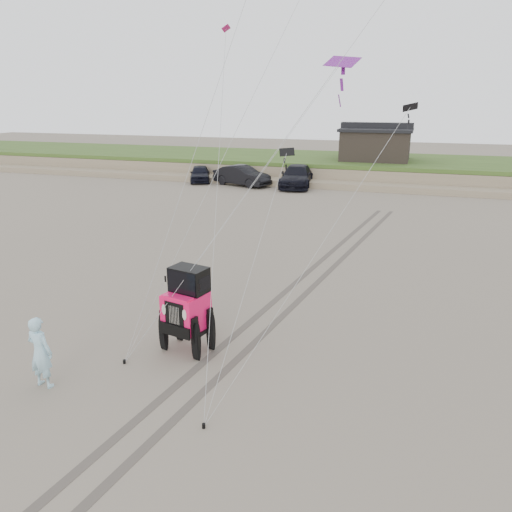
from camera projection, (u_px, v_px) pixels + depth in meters
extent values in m
plane|color=#6B6054|center=(173.00, 373.00, 13.70)|extent=(160.00, 160.00, 0.00)
cube|color=#7A6B54|center=(354.00, 169.00, 47.94)|extent=(160.00, 12.00, 1.40)
cube|color=#2D4719|center=(354.00, 160.00, 47.69)|extent=(160.00, 12.00, 0.35)
cube|color=#7A6B54|center=(343.00, 184.00, 42.19)|extent=(160.00, 3.50, 0.50)
cube|color=black|center=(376.00, 146.00, 45.75)|extent=(6.00, 5.00, 2.60)
cube|color=black|center=(377.00, 130.00, 45.32)|extent=(6.40, 5.40, 0.25)
cube|color=black|center=(377.00, 125.00, 45.20)|extent=(6.40, 1.20, 0.50)
imported|color=black|center=(200.00, 174.00, 44.68)|extent=(3.23, 4.58, 1.45)
imported|color=black|center=(242.00, 176.00, 42.66)|extent=(5.46, 3.39, 1.70)
imported|color=black|center=(297.00, 176.00, 42.06)|extent=(3.14, 6.35, 1.77)
imported|color=#7FAAC5|center=(40.00, 352.00, 12.79)|extent=(0.75, 0.53, 1.95)
cube|color=black|center=(410.00, 107.00, 14.63)|extent=(0.42, 0.31, 0.29)
cube|color=#C5186C|center=(226.00, 28.00, 20.69)|extent=(0.34, 0.56, 0.29)
cube|color=black|center=(287.00, 152.00, 15.18)|extent=(0.51, 0.34, 0.26)
cube|color=#6B167D|center=(342.00, 62.00, 19.35)|extent=(1.49, 1.14, 0.54)
cylinder|color=black|center=(124.00, 362.00, 14.15)|extent=(0.08, 0.08, 0.12)
cylinder|color=black|center=(204.00, 426.00, 11.38)|extent=(0.08, 0.08, 0.12)
cube|color=#4C443D|center=(297.00, 281.00, 20.48)|extent=(4.42, 29.74, 0.01)
cube|color=#4C443D|center=(316.00, 284.00, 20.25)|extent=(4.42, 29.74, 0.01)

